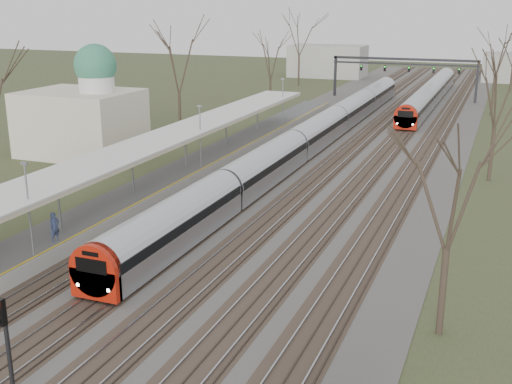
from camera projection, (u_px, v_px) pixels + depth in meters
track_bed at (356, 138)px, 67.87m from camera, size 24.00×160.00×0.22m
platform at (205, 163)px, 55.38m from camera, size 3.50×69.00×1.00m
canopy at (179, 133)px, 50.38m from camera, size 4.10×50.00×3.11m
dome_building at (83, 116)px, 59.34m from camera, size 10.00×8.00×10.30m
signal_gantry at (404, 66)px, 93.25m from camera, size 21.00×0.59×6.08m
tree_west_far at (178, 61)px, 65.40m from camera, size 5.50×5.50×11.33m
tree_east_near at (452, 189)px, 25.86m from camera, size 4.50×4.50×9.27m
tree_east_far at (498, 90)px, 49.40m from camera, size 5.00×5.00×10.30m
train_near at (317, 132)px, 63.32m from camera, size 2.62×75.21×3.05m
train_far at (430, 93)px, 90.46m from camera, size 2.62×45.21×3.05m
passenger at (55, 227)px, 35.45m from camera, size 0.56×0.71×1.72m
signal_post at (5, 334)px, 22.31m from camera, size 0.35×0.45×4.10m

